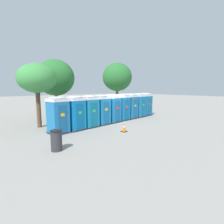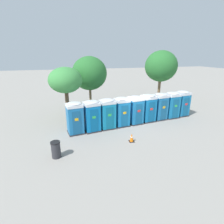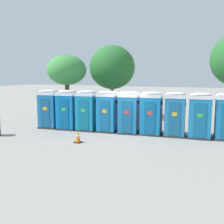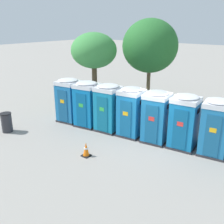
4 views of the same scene
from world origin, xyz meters
TOP-DOWN VIEW (x-y plane):
  - ground_plane at (0.00, 0.00)m, footprint 120.00×120.00m
  - portapotty_0 at (-5.37, -0.61)m, footprint 1.37×1.36m
  - portapotty_1 at (-4.02, -0.50)m, footprint 1.38×1.37m
  - portapotty_2 at (-2.69, -0.31)m, footprint 1.33×1.31m
  - portapotty_3 at (-1.35, -0.12)m, footprint 1.28×1.31m
  - portapotty_4 at (-0.00, 0.02)m, footprint 1.32×1.35m
  - portapotty_5 at (1.33, 0.23)m, footprint 1.30×1.31m
  - portapotty_6 at (2.67, 0.41)m, footprint 1.30×1.34m
  - portapotty_7 at (4.02, 0.51)m, footprint 1.34×1.31m
  - street_tree_0 at (-3.28, 4.83)m, footprint 3.63×3.63m
  - street_tree_2 at (-5.82, 2.15)m, footprint 2.93×2.93m
  - traffic_cone at (-1.61, -3.19)m, footprint 0.36×0.36m

SIDE VIEW (x-z plane):
  - ground_plane at x=0.00m, z-range 0.00..0.00m
  - traffic_cone at x=-1.61m, z-range -0.01..0.63m
  - portapotty_7 at x=4.02m, z-range 0.01..2.55m
  - portapotty_2 at x=-2.69m, z-range 0.01..2.55m
  - portapotty_1 at x=-4.02m, z-range 0.01..2.55m
  - portapotty_0 at x=-5.37m, z-range 0.01..2.55m
  - portapotty_5 at x=1.33m, z-range 0.01..2.55m
  - portapotty_4 at x=0.00m, z-range 0.01..2.55m
  - portapotty_3 at x=-1.35m, z-range 0.01..2.55m
  - portapotty_6 at x=2.67m, z-range 0.01..2.55m
  - street_tree_2 at x=-5.82m, z-range 1.32..6.30m
  - street_tree_0 at x=-3.28m, z-range 1.16..6.98m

